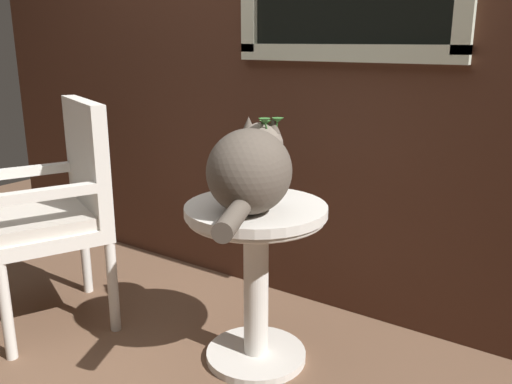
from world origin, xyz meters
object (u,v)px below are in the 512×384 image
wicker_side_table (256,254)px  cat (251,168)px  wicker_chair (60,204)px  pewter_vase_with_ivy (272,172)px

wicker_side_table → cat: (0.02, -0.06, 0.34)m
wicker_chair → cat: bearing=9.3°
wicker_chair → pewter_vase_with_ivy: bearing=21.1°
wicker_chair → wicker_side_table: bearing=13.2°
wicker_side_table → pewter_vase_with_ivy: size_ratio=2.06×
cat → wicker_side_table: bearing=107.5°
wicker_side_table → pewter_vase_with_ivy: bearing=96.9°
wicker_side_table → wicker_chair: bearing=-166.8°
wicker_chair → cat: wicker_chair is taller
wicker_side_table → pewter_vase_with_ivy: (-0.02, 0.13, 0.29)m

